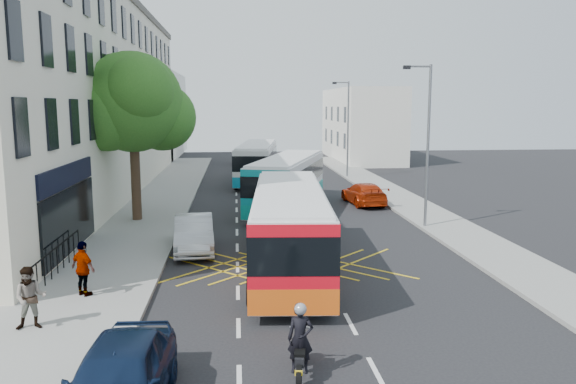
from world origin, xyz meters
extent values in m
plane|color=black|center=(0.00, 0.00, 0.00)|extent=(120.00, 120.00, 0.00)
cube|color=gray|center=(-8.50, 15.00, 0.07)|extent=(5.00, 70.00, 0.15)
cube|color=gray|center=(7.50, 15.00, 0.07)|extent=(3.00, 70.00, 0.15)
cube|color=beige|center=(-14.00, 24.50, 6.50)|extent=(8.00, 45.00, 13.00)
cube|color=black|center=(-9.95, 8.00, 3.40)|extent=(0.12, 7.00, 0.90)
cube|color=black|center=(-9.95, 8.00, 1.60)|extent=(0.12, 7.00, 2.60)
cube|color=silver|center=(-14.00, 55.00, 5.00)|extent=(8.00, 20.00, 10.00)
cube|color=silver|center=(11.00, 48.00, 4.00)|extent=(6.00, 18.00, 8.00)
cylinder|color=#382619|center=(-8.50, 15.00, 2.35)|extent=(0.50, 0.50, 4.40)
sphere|color=#1C5117|center=(-8.50, 15.00, 6.35)|extent=(5.20, 5.20, 5.20)
sphere|color=#1C5117|center=(-7.10, 15.80, 5.55)|extent=(3.60, 3.60, 3.60)
sphere|color=#1C5117|center=(-9.70, 14.40, 5.75)|extent=(3.80, 3.80, 3.80)
sphere|color=#1C5117|center=(-7.90, 13.70, 6.95)|extent=(3.40, 3.40, 3.40)
sphere|color=#1C5117|center=(-9.30, 16.10, 7.35)|extent=(3.20, 3.20, 3.20)
cylinder|color=slate|center=(6.30, 12.00, 4.15)|extent=(0.14, 0.14, 8.00)
cylinder|color=slate|center=(5.70, 12.00, 8.05)|extent=(1.20, 0.10, 0.10)
cube|color=black|center=(5.10, 12.00, 8.00)|extent=(0.35, 0.15, 0.18)
cylinder|color=slate|center=(6.30, 32.00, 4.15)|extent=(0.14, 0.14, 8.00)
cylinder|color=slate|center=(5.70, 32.00, 8.05)|extent=(1.20, 0.10, 0.10)
cube|color=black|center=(5.10, 32.00, 8.00)|extent=(0.35, 0.15, 0.18)
cube|color=silver|center=(-1.24, 5.37, 1.69)|extent=(3.35, 11.27, 2.68)
cube|color=silver|center=(-1.24, 5.37, 3.08)|extent=(3.13, 11.03, 0.12)
cube|color=black|center=(-1.24, 5.37, 2.07)|extent=(3.42, 11.33, 1.11)
cube|color=#DE5412|center=(-1.24, 5.37, 0.76)|extent=(3.41, 11.32, 0.76)
cube|color=red|center=(-1.66, -0.14, 1.72)|extent=(2.57, 0.29, 2.53)
cube|color=#FF0C0C|center=(-2.67, -0.07, 1.01)|extent=(0.25, 0.08, 0.25)
cube|color=#FF0C0C|center=(-0.65, -0.22, 1.01)|extent=(0.25, 0.08, 0.25)
cylinder|color=black|center=(-2.27, 8.49, 0.45)|extent=(0.35, 0.93, 0.91)
cylinder|color=black|center=(0.24, 8.30, 0.45)|extent=(0.35, 0.93, 0.91)
cylinder|color=black|center=(-2.78, 1.74, 0.45)|extent=(0.35, 0.93, 0.91)
cylinder|color=black|center=(-0.26, 1.55, 0.45)|extent=(0.35, 0.93, 0.91)
cube|color=silver|center=(-0.11, 18.13, 1.69)|extent=(5.73, 11.33, 2.67)
cube|color=silver|center=(-0.11, 18.13, 3.07)|extent=(5.47, 11.06, 0.12)
cube|color=black|center=(-0.11, 18.13, 2.07)|extent=(5.80, 11.41, 1.11)
cube|color=#0C9D8F|center=(-0.11, 18.13, 0.76)|extent=(5.79, 11.40, 0.76)
cube|color=#0C8E95|center=(-1.76, 12.87, 1.71)|extent=(2.47, 0.86, 2.52)
cube|color=#FF0C0C|center=(-2.73, 13.16, 1.01)|extent=(0.26, 0.13, 0.25)
cube|color=#FF0C0C|center=(-0.80, 12.56, 1.01)|extent=(0.26, 0.13, 0.25)
cylinder|color=black|center=(-0.40, 21.39, 0.45)|extent=(0.54, 0.95, 0.91)
cylinder|color=black|center=(2.00, 20.64, 0.45)|extent=(0.54, 0.95, 0.91)
cylinder|color=black|center=(-2.43, 14.95, 0.45)|extent=(0.54, 0.95, 0.91)
cylinder|color=black|center=(-0.02, 14.19, 0.45)|extent=(0.54, 0.95, 0.91)
cube|color=silver|center=(-1.51, 29.76, 1.70)|extent=(3.87, 11.40, 2.69)
cube|color=silver|center=(-1.51, 29.76, 3.10)|extent=(3.64, 11.15, 0.12)
cube|color=black|center=(-1.51, 29.76, 2.08)|extent=(3.94, 11.47, 1.12)
cube|color=#0D86AB|center=(-1.51, 29.76, 0.76)|extent=(3.93, 11.46, 0.76)
cube|color=white|center=(-2.18, 24.24, 1.73)|extent=(2.57, 0.41, 2.54)
cube|color=#FF0C0C|center=(-3.20, 24.36, 1.02)|extent=(0.26, 0.09, 0.25)
cube|color=#FF0C0C|center=(-1.17, 24.11, 1.02)|extent=(0.26, 0.09, 0.25)
cylinder|color=black|center=(-2.40, 32.94, 0.46)|extent=(0.39, 0.94, 0.91)
cylinder|color=black|center=(0.12, 32.63, 0.46)|extent=(0.39, 0.94, 0.91)
cylinder|color=black|center=(-3.23, 26.18, 0.46)|extent=(0.39, 0.94, 0.91)
cylinder|color=black|center=(-0.70, 25.88, 0.46)|extent=(0.39, 0.94, 0.91)
cylinder|color=black|center=(-1.91, -3.70, 0.30)|extent=(0.21, 0.61, 0.60)
cylinder|color=black|center=(-1.68, -2.30, 0.30)|extent=(0.21, 0.61, 0.60)
cube|color=black|center=(-1.79, -3.00, 0.58)|extent=(0.38, 1.15, 0.21)
cube|color=black|center=(-1.76, -2.77, 0.75)|extent=(0.33, 0.46, 0.19)
cube|color=black|center=(-1.83, -3.23, 0.71)|extent=(0.32, 0.50, 0.09)
cylinder|color=slate|center=(-1.69, -2.35, 0.66)|extent=(0.12, 0.41, 0.79)
cylinder|color=slate|center=(-1.71, -2.49, 0.99)|extent=(0.56, 0.13, 0.04)
cube|color=gold|center=(-1.93, -3.85, 0.52)|extent=(0.17, 0.05, 0.12)
imported|color=black|center=(-1.80, -3.04, 0.95)|extent=(0.65, 0.48, 1.62)
sphere|color=#99999E|center=(-1.80, -3.04, 1.65)|extent=(0.28, 0.28, 0.28)
imported|color=#0D1B36|center=(-5.60, -4.29, 0.79)|extent=(2.10, 4.71, 1.57)
imported|color=#B7BCC0|center=(-5.04, 8.64, 0.76)|extent=(1.95, 4.70, 1.51)
imported|color=#A42507|center=(4.80, 19.17, 0.69)|extent=(2.32, 4.88, 1.37)
imported|color=#45474D|center=(-2.08, 43.96, 0.71)|extent=(2.60, 5.22, 1.42)
imported|color=#95989C|center=(3.19, 37.25, 0.62)|extent=(1.58, 3.66, 1.23)
imported|color=gray|center=(-8.82, 0.13, 1.02)|extent=(0.95, 0.79, 1.74)
imported|color=gray|center=(-8.10, 2.76, 1.04)|extent=(1.09, 0.99, 1.78)
camera|label=1|loc=(-3.21, -15.06, 6.21)|focal=35.00mm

